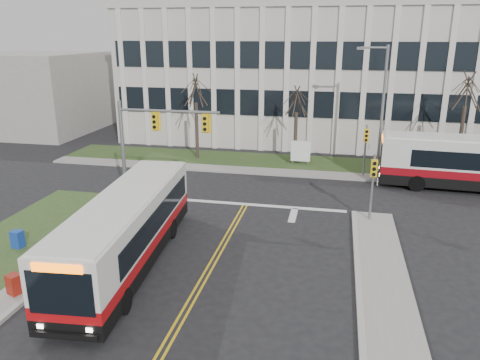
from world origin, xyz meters
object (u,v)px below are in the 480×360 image
(streetlight, at_px, (380,104))
(newspaper_box_red, at_px, (14,286))
(directory_sign, at_px, (301,151))
(bus_main, at_px, (127,231))
(newspaper_box_blue, at_px, (18,240))

(streetlight, bearing_deg, newspaper_box_red, -126.61)
(directory_sign, distance_m, newspaper_box_red, 23.35)
(bus_main, bearing_deg, streetlight, 50.05)
(newspaper_box_red, bearing_deg, directory_sign, 88.02)
(bus_main, height_order, newspaper_box_red, bus_main)
(directory_sign, relative_size, newspaper_box_red, 2.11)
(newspaper_box_blue, bearing_deg, bus_main, 5.00)
(streetlight, distance_m, bus_main, 20.61)
(newspaper_box_blue, relative_size, newspaper_box_red, 1.00)
(directory_sign, bearing_deg, newspaper_box_red, -113.69)
(newspaper_box_blue, bearing_deg, streetlight, 50.75)
(bus_main, distance_m, newspaper_box_red, 4.88)
(bus_main, height_order, newspaper_box_blue, bus_main)
(streetlight, height_order, bus_main, streetlight)
(streetlight, distance_m, newspaper_box_blue, 24.40)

